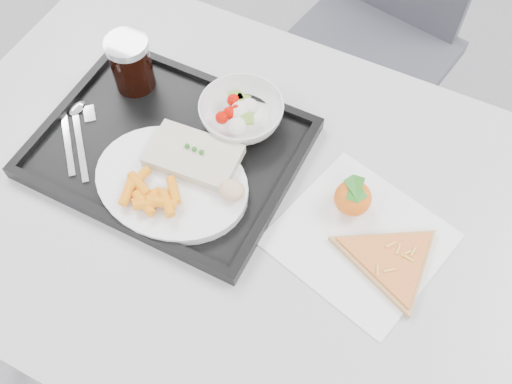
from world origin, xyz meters
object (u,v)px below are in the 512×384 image
object	(u,v)px
salad_bowl	(241,113)
cola_glass	(131,63)
dinner_plate	(172,183)
pizza_slice	(391,261)
chair	(378,15)
table	(251,222)
tangerine	(353,198)
tray	(169,149)

from	to	relation	value
salad_bowl	cola_glass	world-z (taller)	cola_glass
dinner_plate	cola_glass	size ratio (longest dim) A/B	2.50
salad_bowl	pizza_slice	distance (m)	0.37
chair	cola_glass	world-z (taller)	chair
chair	salad_bowl	world-z (taller)	chair
table	cola_glass	world-z (taller)	cola_glass
table	chair	distance (m)	0.79
table	tangerine	size ratio (longest dim) A/B	15.20
salad_bowl	pizza_slice	xyz separation A→B (m)	(0.34, -0.14, -0.03)
dinner_plate	tangerine	world-z (taller)	tangerine
table	tangerine	bearing A→B (deg)	23.79
salad_bowl	tangerine	xyz separation A→B (m)	(0.24, -0.07, -0.00)
tray	table	bearing A→B (deg)	-9.48
salad_bowl	tangerine	bearing A→B (deg)	-16.44
dinner_plate	pizza_slice	bearing A→B (deg)	5.73
dinner_plate	salad_bowl	size ratio (longest dim) A/B	1.78
tangerine	pizza_slice	world-z (taller)	tangerine
cola_glass	tangerine	distance (m)	0.47
tray	salad_bowl	bearing A→B (deg)	50.85
dinner_plate	tangerine	xyz separation A→B (m)	(0.29, 0.10, 0.01)
table	salad_bowl	distance (m)	0.20
dinner_plate	cola_glass	bearing A→B (deg)	137.53
table	pizza_slice	distance (m)	0.26
chair	salad_bowl	bearing A→B (deg)	-96.35
chair	pizza_slice	world-z (taller)	chair
dinner_plate	cola_glass	xyz separation A→B (m)	(-0.18, 0.17, 0.05)
dinner_plate	tangerine	size ratio (longest dim) A/B	3.42
pizza_slice	dinner_plate	bearing A→B (deg)	-174.27
tray	dinner_plate	xyz separation A→B (m)	(0.05, -0.07, 0.02)
salad_bowl	tangerine	world-z (taller)	tangerine
dinner_plate	salad_bowl	bearing A→B (deg)	76.67
table	dinner_plate	size ratio (longest dim) A/B	4.44
chair	cola_glass	bearing A→B (deg)	-114.38
table	chair	size ratio (longest dim) A/B	1.29
table	salad_bowl	size ratio (longest dim) A/B	7.89
chair	dinner_plate	distance (m)	0.85
chair	tangerine	distance (m)	0.77
chair	cola_glass	distance (m)	0.77
chair	dinner_plate	bearing A→B (deg)	-97.88
tangerine	cola_glass	bearing A→B (deg)	172.40
cola_glass	pizza_slice	world-z (taller)	cola_glass
table	chair	xyz separation A→B (m)	(-0.02, 0.78, -0.15)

